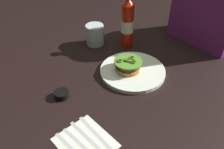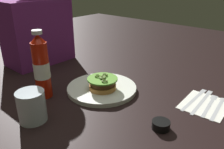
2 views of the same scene
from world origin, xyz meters
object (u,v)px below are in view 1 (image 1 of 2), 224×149
object	(u,v)px
burger_sandwich	(128,65)
butter_knife	(101,139)
steak_knife	(95,144)
diner_person	(212,2)
ketchup_bottle	(127,24)
fork_utensil	(85,148)
water_glass	(95,35)
napkin	(85,142)
condiment_cup	(62,94)
dinner_plate	(133,71)

from	to	relation	value
burger_sandwich	butter_knife	xyz separation A→B (m)	(0.20, -0.30, -0.04)
steak_knife	diner_person	xyz separation A→B (m)	(-0.16, 0.82, 0.20)
ketchup_bottle	fork_utensil	size ratio (longest dim) A/B	1.41
water_glass	burger_sandwich	bearing A→B (deg)	-7.87
napkin	steak_knife	bearing A→B (deg)	32.26
water_glass	diner_person	xyz separation A→B (m)	(0.32, 0.46, 0.15)
burger_sandwich	condiment_cup	xyz separation A→B (m)	(-0.05, -0.29, -0.03)
napkin	condiment_cup	bearing A→B (deg)	167.68
burger_sandwich	dinner_plate	bearing A→B (deg)	52.01
dinner_plate	butter_knife	world-z (taller)	dinner_plate
fork_utensil	butter_knife	bearing A→B (deg)	84.92
condiment_cup	fork_utensil	world-z (taller)	condiment_cup
condiment_cup	butter_knife	world-z (taller)	condiment_cup
condiment_cup	diner_person	xyz separation A→B (m)	(0.09, 0.79, 0.19)
butter_knife	burger_sandwich	bearing A→B (deg)	123.81
steak_knife	fork_utensil	bearing A→B (deg)	-103.53
ketchup_bottle	diner_person	size ratio (longest dim) A/B	0.53
fork_utensil	butter_knife	world-z (taller)	same
diner_person	steak_knife	bearing A→B (deg)	-79.03
dinner_plate	steak_knife	xyz separation A→B (m)	(0.19, -0.34, -0.00)
steak_knife	diner_person	distance (m)	0.86
ketchup_bottle	condiment_cup	bearing A→B (deg)	-75.44
burger_sandwich	butter_knife	distance (m)	0.36
napkin	diner_person	bearing A→B (deg)	99.02
dinner_plate	ketchup_bottle	size ratio (longest dim) A/B	1.08
condiment_cup	napkin	size ratio (longest dim) A/B	0.33
water_glass	dinner_plate	bearing A→B (deg)	-4.24
dinner_plate	steak_knife	world-z (taller)	dinner_plate
burger_sandwich	diner_person	world-z (taller)	diner_person
water_glass	fork_utensil	size ratio (longest dim) A/B	0.56
ketchup_bottle	fork_utensil	distance (m)	0.63
burger_sandwich	steak_knife	distance (m)	0.38
condiment_cup	butter_knife	size ratio (longest dim) A/B	0.27
napkin	butter_knife	world-z (taller)	butter_knife
steak_knife	water_glass	bearing A→B (deg)	143.03
ketchup_bottle	steak_knife	distance (m)	0.61
burger_sandwich	fork_utensil	xyz separation A→B (m)	(0.19, -0.35, -0.04)
water_glass	butter_knife	size ratio (longest dim) A/B	0.49
napkin	fork_utensil	world-z (taller)	fork_utensil
ketchup_bottle	steak_knife	xyz separation A→B (m)	(0.37, -0.47, -0.11)
condiment_cup	burger_sandwich	bearing A→B (deg)	79.89
napkin	butter_knife	size ratio (longest dim) A/B	0.82
diner_person	burger_sandwich	bearing A→B (deg)	-94.80
butter_knife	diner_person	size ratio (longest dim) A/B	0.44
napkin	dinner_plate	bearing A→B (deg)	114.19
napkin	fork_utensil	xyz separation A→B (m)	(0.02, -0.01, 0.00)
ketchup_bottle	condiment_cup	world-z (taller)	ketchup_bottle
butter_knife	napkin	bearing A→B (deg)	-118.47
water_glass	napkin	size ratio (longest dim) A/B	0.60
burger_sandwich	steak_knife	xyz separation A→B (m)	(0.20, -0.32, -0.04)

